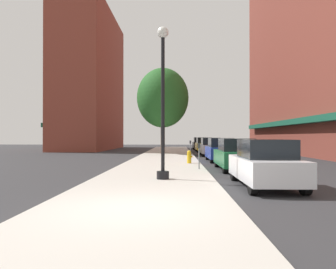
{
  "coord_description": "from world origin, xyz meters",
  "views": [
    {
      "loc": [
        0.94,
        -7.37,
        1.76
      ],
      "look_at": [
        0.3,
        15.31,
        1.91
      ],
      "focal_mm": 34.46,
      "sensor_mm": 36.0,
      "label": 1
    }
  ],
  "objects_px": {
    "car_blue": "(220,150)",
    "car_black": "(200,144)",
    "fire_hydrant": "(189,157)",
    "car_white": "(265,164)",
    "car_yellow": "(204,145)",
    "parking_meter_far": "(199,153)",
    "tree_near": "(163,98)",
    "car_silver": "(210,147)",
    "lamppost": "(163,99)",
    "parking_meter_near": "(190,146)",
    "car_green": "(236,155)"
  },
  "relations": [
    {
      "from": "car_white",
      "to": "lamppost",
      "type": "bearing_deg",
      "value": 163.02
    },
    {
      "from": "parking_meter_far",
      "to": "car_black",
      "type": "height_order",
      "value": "car_black"
    },
    {
      "from": "tree_near",
      "to": "car_blue",
      "type": "relative_size",
      "value": 1.92
    },
    {
      "from": "lamppost",
      "to": "tree_near",
      "type": "bearing_deg",
      "value": 92.56
    },
    {
      "from": "car_silver",
      "to": "car_yellow",
      "type": "height_order",
      "value": "same"
    },
    {
      "from": "parking_meter_near",
      "to": "car_black",
      "type": "relative_size",
      "value": 0.3
    },
    {
      "from": "parking_meter_far",
      "to": "car_white",
      "type": "relative_size",
      "value": 0.3
    },
    {
      "from": "tree_near",
      "to": "car_white",
      "type": "distance_m",
      "value": 20.75
    },
    {
      "from": "fire_hydrant",
      "to": "tree_near",
      "type": "relative_size",
      "value": 0.1
    },
    {
      "from": "tree_near",
      "to": "car_black",
      "type": "bearing_deg",
      "value": 70.91
    },
    {
      "from": "fire_hydrant",
      "to": "car_blue",
      "type": "height_order",
      "value": "car_blue"
    },
    {
      "from": "car_white",
      "to": "car_yellow",
      "type": "distance_m",
      "value": 25.58
    },
    {
      "from": "fire_hydrant",
      "to": "car_black",
      "type": "bearing_deg",
      "value": 84.51
    },
    {
      "from": "lamppost",
      "to": "car_yellow",
      "type": "bearing_deg",
      "value": 81.61
    },
    {
      "from": "car_green",
      "to": "car_black",
      "type": "height_order",
      "value": "same"
    },
    {
      "from": "car_yellow",
      "to": "car_silver",
      "type": "bearing_deg",
      "value": -90.46
    },
    {
      "from": "car_green",
      "to": "car_yellow",
      "type": "bearing_deg",
      "value": 90.42
    },
    {
      "from": "car_black",
      "to": "car_green",
      "type": "bearing_deg",
      "value": -88.64
    },
    {
      "from": "tree_near",
      "to": "fire_hydrant",
      "type": "bearing_deg",
      "value": -79.25
    },
    {
      "from": "car_blue",
      "to": "car_yellow",
      "type": "bearing_deg",
      "value": 88.89
    },
    {
      "from": "fire_hydrant",
      "to": "car_blue",
      "type": "xyz_separation_m",
      "value": [
        2.31,
        2.98,
        0.29
      ]
    },
    {
      "from": "lamppost",
      "to": "car_silver",
      "type": "bearing_deg",
      "value": 78.21
    },
    {
      "from": "car_black",
      "to": "parking_meter_far",
      "type": "bearing_deg",
      "value": -92.69
    },
    {
      "from": "parking_meter_near",
      "to": "tree_near",
      "type": "bearing_deg",
      "value": 121.4
    },
    {
      "from": "car_green",
      "to": "tree_near",
      "type": "bearing_deg",
      "value": 107.89
    },
    {
      "from": "lamppost",
      "to": "fire_hydrant",
      "type": "bearing_deg",
      "value": 80.05
    },
    {
      "from": "car_white",
      "to": "parking_meter_near",
      "type": "bearing_deg",
      "value": 97.22
    },
    {
      "from": "car_green",
      "to": "car_yellow",
      "type": "relative_size",
      "value": 1.0
    },
    {
      "from": "car_black",
      "to": "car_silver",
      "type": "bearing_deg",
      "value": -88.64
    },
    {
      "from": "parking_meter_far",
      "to": "car_green",
      "type": "xyz_separation_m",
      "value": [
        1.95,
        0.63,
        -0.14
      ]
    },
    {
      "from": "tree_near",
      "to": "car_blue",
      "type": "height_order",
      "value": "tree_near"
    },
    {
      "from": "car_blue",
      "to": "car_black",
      "type": "distance_m",
      "value": 21.07
    },
    {
      "from": "parking_meter_near",
      "to": "car_silver",
      "type": "relative_size",
      "value": 0.3
    },
    {
      "from": "parking_meter_far",
      "to": "car_white",
      "type": "height_order",
      "value": "car_white"
    },
    {
      "from": "car_yellow",
      "to": "tree_near",
      "type": "bearing_deg",
      "value": -127.59
    },
    {
      "from": "tree_near",
      "to": "car_black",
      "type": "distance_m",
      "value": 14.37
    },
    {
      "from": "lamppost",
      "to": "parking_meter_near",
      "type": "distance_m",
      "value": 14.79
    },
    {
      "from": "parking_meter_far",
      "to": "tree_near",
      "type": "height_order",
      "value": "tree_near"
    },
    {
      "from": "car_silver",
      "to": "car_black",
      "type": "height_order",
      "value": "same"
    },
    {
      "from": "car_white",
      "to": "car_black",
      "type": "xyz_separation_m",
      "value": [
        0.0,
        32.55,
        0.0
      ]
    },
    {
      "from": "fire_hydrant",
      "to": "parking_meter_near",
      "type": "xyz_separation_m",
      "value": [
        0.36,
        7.13,
        0.43
      ]
    },
    {
      "from": "parking_meter_near",
      "to": "car_yellow",
      "type": "distance_m",
      "value": 10.14
    },
    {
      "from": "fire_hydrant",
      "to": "car_white",
      "type": "height_order",
      "value": "car_white"
    },
    {
      "from": "car_blue",
      "to": "fire_hydrant",
      "type": "bearing_deg",
      "value": -128.95
    },
    {
      "from": "car_yellow",
      "to": "parking_meter_far",
      "type": "bearing_deg",
      "value": -95.87
    },
    {
      "from": "car_green",
      "to": "parking_meter_near",
      "type": "bearing_deg",
      "value": 101.42
    },
    {
      "from": "tree_near",
      "to": "car_silver",
      "type": "distance_m",
      "value": 6.59
    },
    {
      "from": "lamppost",
      "to": "car_blue",
      "type": "bearing_deg",
      "value": 70.81
    },
    {
      "from": "fire_hydrant",
      "to": "parking_meter_far",
      "type": "height_order",
      "value": "parking_meter_far"
    },
    {
      "from": "fire_hydrant",
      "to": "car_white",
      "type": "relative_size",
      "value": 0.18
    }
  ]
}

